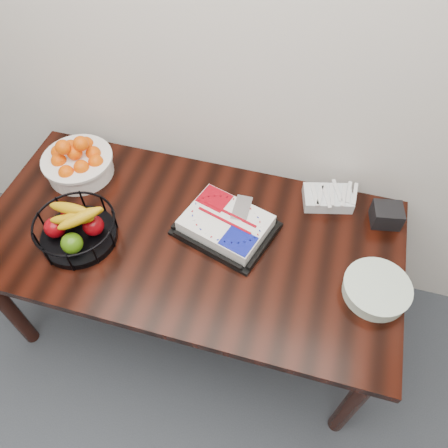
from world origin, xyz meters
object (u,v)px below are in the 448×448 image
(cake_tray, at_px, (226,225))
(napkin_box, at_px, (387,215))
(fruit_basket, at_px, (76,228))
(table, at_px, (190,247))
(tangerine_bowl, at_px, (77,159))
(plate_stack, at_px, (376,290))

(cake_tray, height_order, napkin_box, napkin_box)
(cake_tray, distance_m, fruit_basket, 0.62)
(table, height_order, napkin_box, napkin_box)
(table, xyz_separation_m, cake_tray, (0.15, 0.07, 0.12))
(tangerine_bowl, xyz_separation_m, plate_stack, (1.39, -0.28, -0.06))
(fruit_basket, bearing_deg, napkin_box, 19.74)
(tangerine_bowl, bearing_deg, napkin_box, 3.66)
(table, height_order, cake_tray, cake_tray)
(cake_tray, relative_size, tangerine_bowl, 1.42)
(napkin_box, bearing_deg, cake_tray, -160.41)
(table, distance_m, tangerine_bowl, 0.67)
(table, distance_m, fruit_basket, 0.49)
(cake_tray, relative_size, plate_stack, 1.79)
(cake_tray, bearing_deg, plate_stack, -12.57)
(cake_tray, height_order, plate_stack, cake_tray)
(table, distance_m, napkin_box, 0.87)
(table, bearing_deg, fruit_basket, -162.52)
(tangerine_bowl, distance_m, plate_stack, 1.42)
(fruit_basket, distance_m, napkin_box, 1.31)
(table, height_order, plate_stack, plate_stack)
(table, bearing_deg, plate_stack, -4.97)
(cake_tray, relative_size, napkin_box, 3.77)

